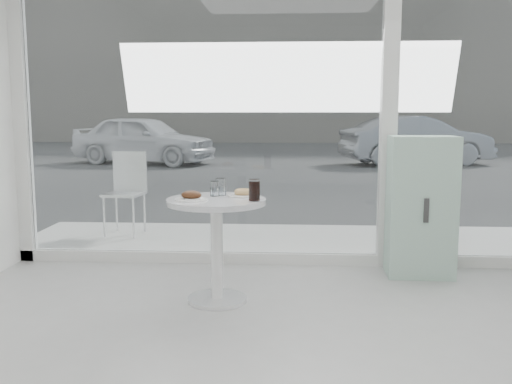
# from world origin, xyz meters

# --- Properties ---
(storefront) EXTENTS (5.00, 0.14, 3.00)m
(storefront) POSITION_xyz_m (0.07, 3.00, 1.71)
(storefront) COLOR silver
(storefront) RESTS_ON ground
(main_table) EXTENTS (0.72, 0.72, 0.77)m
(main_table) POSITION_xyz_m (-0.50, 1.90, 0.55)
(main_table) COLOR white
(main_table) RESTS_ON ground
(patio_deck) EXTENTS (5.60, 1.60, 0.05)m
(patio_deck) POSITION_xyz_m (0.00, 3.80, 0.03)
(patio_deck) COLOR silver
(patio_deck) RESTS_ON ground
(street) EXTENTS (40.00, 24.00, 0.00)m
(street) POSITION_xyz_m (0.00, 16.00, -0.00)
(street) COLOR #343434
(street) RESTS_ON ground
(far_building) EXTENTS (40.00, 2.00, 8.00)m
(far_building) POSITION_xyz_m (0.00, 25.00, 4.00)
(far_building) COLOR gray
(far_building) RESTS_ON ground
(mint_cabinet) EXTENTS (0.56, 0.39, 1.19)m
(mint_cabinet) POSITION_xyz_m (1.14, 2.69, 0.60)
(mint_cabinet) COLOR #89AE9E
(mint_cabinet) RESTS_ON ground
(patio_chair) EXTENTS (0.43, 0.43, 0.91)m
(patio_chair) POSITION_xyz_m (-1.78, 4.01, 0.56)
(patio_chair) COLOR white
(patio_chair) RESTS_ON patio_deck
(car_white) EXTENTS (4.16, 2.58, 1.32)m
(car_white) POSITION_xyz_m (-3.93, 13.10, 0.66)
(car_white) COLOR white
(car_white) RESTS_ON street
(car_silver) EXTENTS (4.12, 2.20, 1.29)m
(car_silver) POSITION_xyz_m (3.38, 13.29, 0.65)
(car_silver) COLOR #95979C
(car_silver) RESTS_ON street
(plate_fritter) EXTENTS (0.24, 0.24, 0.07)m
(plate_fritter) POSITION_xyz_m (-0.66, 1.81, 0.80)
(plate_fritter) COLOR white
(plate_fritter) RESTS_ON main_table
(plate_donut) EXTENTS (0.23, 0.23, 0.06)m
(plate_donut) POSITION_xyz_m (-0.31, 2.03, 0.79)
(plate_donut) COLOR white
(plate_donut) RESTS_ON main_table
(water_tumbler_a) EXTENTS (0.07, 0.07, 0.11)m
(water_tumbler_a) POSITION_xyz_m (-0.53, 2.03, 0.82)
(water_tumbler_a) COLOR white
(water_tumbler_a) RESTS_ON main_table
(water_tumbler_b) EXTENTS (0.08, 0.08, 0.13)m
(water_tumbler_b) POSITION_xyz_m (-0.49, 2.08, 0.83)
(water_tumbler_b) COLOR white
(water_tumbler_b) RESTS_ON main_table
(cola_glass) EXTENTS (0.08, 0.08, 0.15)m
(cola_glass) POSITION_xyz_m (-0.22, 1.82, 0.84)
(cola_glass) COLOR white
(cola_glass) RESTS_ON main_table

